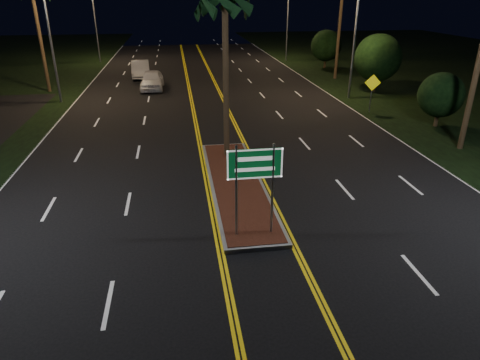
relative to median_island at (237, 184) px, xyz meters
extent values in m
plane|color=black|center=(0.00, -7.00, -0.08)|extent=(120.00, 120.00, 0.00)
cube|color=gray|center=(0.00, 0.00, -0.01)|extent=(2.25, 10.25, 0.15)
cube|color=#592819|center=(0.00, 0.00, 0.08)|extent=(2.00, 10.00, 0.02)
cylinder|color=gray|center=(-0.60, -4.20, 1.67)|extent=(0.08, 0.08, 3.20)
cylinder|color=gray|center=(0.60, -4.20, 1.67)|extent=(0.08, 0.08, 3.20)
cube|color=#07471E|center=(0.00, -4.20, 2.62)|extent=(1.80, 0.04, 1.00)
cube|color=white|center=(0.00, -4.22, 2.62)|extent=(1.80, 0.01, 1.00)
cylinder|color=gray|center=(-11.00, 17.00, 4.42)|extent=(0.18, 0.18, 9.00)
cylinder|color=gray|center=(-11.00, 37.00, 4.42)|extent=(0.18, 0.18, 9.00)
cylinder|color=gray|center=(11.00, 15.00, 4.42)|extent=(0.18, 0.18, 9.00)
cylinder|color=gray|center=(11.00, 35.00, 4.42)|extent=(0.18, 0.18, 9.00)
cylinder|color=#382819|center=(0.00, 3.50, 3.67)|extent=(0.28, 0.28, 7.50)
cylinder|color=#382819|center=(-12.80, 21.00, 3.92)|extent=(0.28, 0.28, 8.00)
cylinder|color=#382819|center=(12.50, 3.00, 4.17)|extent=(0.28, 0.28, 8.50)
cylinder|color=#382819|center=(12.80, 23.00, 4.67)|extent=(0.28, 0.28, 9.50)
cylinder|color=#382819|center=(13.50, 7.00, 0.37)|extent=(0.24, 0.24, 0.90)
sphere|color=black|center=(13.50, 7.00, 1.87)|extent=(2.70, 2.70, 2.70)
cylinder|color=#382819|center=(14.00, 17.00, 0.55)|extent=(0.24, 0.24, 1.26)
sphere|color=black|center=(14.00, 17.00, 2.65)|extent=(3.78, 3.78, 3.78)
cylinder|color=#382819|center=(13.80, 29.00, 0.46)|extent=(0.24, 0.24, 1.08)
sphere|color=black|center=(13.80, 29.00, 2.26)|extent=(3.24, 3.24, 3.24)
imported|color=white|center=(-4.32, 20.70, 0.82)|extent=(2.48, 5.48, 1.81)
imported|color=silver|center=(-5.63, 26.37, 0.83)|extent=(2.74, 5.63, 1.82)
cylinder|color=gray|center=(10.80, 10.72, 1.04)|extent=(0.07, 0.07, 2.26)
cube|color=#FFEC0D|center=(10.80, 10.70, 1.97)|extent=(1.08, 0.21, 1.09)
camera|label=1|loc=(-2.33, -16.60, 7.66)|focal=32.00mm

